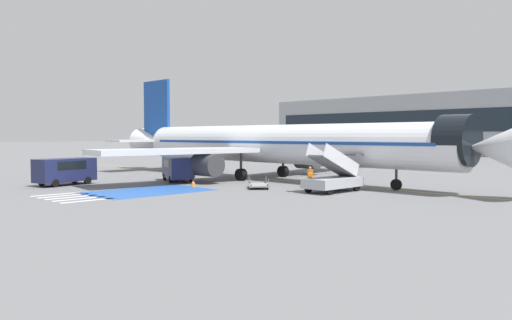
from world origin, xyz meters
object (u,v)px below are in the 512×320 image
at_px(boarding_stairs_forward, 333,179).
at_px(fuel_tanker, 333,152).
at_px(service_van_1, 65,169).
at_px(service_van_0, 177,167).
at_px(baggage_cart, 258,185).
at_px(traffic_cone_0, 193,183).
at_px(ground_crew_1, 310,175).
at_px(airliner, 271,144).
at_px(ground_crew_0, 194,167).

xyz_separation_m(boarding_stairs_forward, fuel_tanker, (-18.85, 25.22, 0.94)).
bearing_deg(service_van_1, fuel_tanker, 79.09).
xyz_separation_m(service_van_0, baggage_cart, (9.41, 1.00, -1.04)).
xyz_separation_m(fuel_tanker, traffic_cone_0, (8.38, -30.13, -1.62)).
distance_m(service_van_1, traffic_cone_0, 10.93).
relative_size(boarding_stairs_forward, ground_crew_1, 3.21).
relative_size(airliner, baggage_cart, 15.26).
relative_size(service_van_1, traffic_cone_0, 10.20).
distance_m(ground_crew_1, traffic_cone_0, 9.56).
bearing_deg(traffic_cone_0, airliner, 90.17).
xyz_separation_m(boarding_stairs_forward, traffic_cone_0, (-10.47, -4.91, -0.68)).
xyz_separation_m(fuel_tanker, ground_crew_0, (2.06, -25.13, -0.83)).
height_order(airliner, traffic_cone_0, airliner).
distance_m(baggage_cart, ground_crew_0, 11.45).
relative_size(baggage_cart, traffic_cone_0, 5.74).
distance_m(service_van_1, ground_crew_0, 12.19).
relative_size(ground_crew_0, traffic_cone_0, 3.53).
relative_size(boarding_stairs_forward, ground_crew_0, 2.90).
relative_size(airliner, fuel_tanker, 4.34).
height_order(boarding_stairs_forward, fuel_tanker, fuel_tanker).
xyz_separation_m(boarding_stairs_forward, service_van_0, (-15.01, -3.23, 0.36)).
relative_size(boarding_stairs_forward, baggage_cart, 1.78).
bearing_deg(boarding_stairs_forward, traffic_cone_0, -155.23).
height_order(service_van_1, traffic_cone_0, service_van_1).
bearing_deg(ground_crew_0, ground_crew_1, 48.37).
distance_m(airliner, baggage_cart, 8.70).
height_order(airliner, fuel_tanker, airliner).
distance_m(ground_crew_0, traffic_cone_0, 8.10).
height_order(boarding_stairs_forward, service_van_1, boarding_stairs_forward).
relative_size(baggage_cart, ground_crew_1, 1.80).
distance_m(fuel_tanker, baggage_cart, 30.52).
height_order(service_van_0, ground_crew_0, service_van_0).
height_order(fuel_tanker, ground_crew_0, fuel_tanker).
bearing_deg(service_van_0, fuel_tanker, 31.70).
relative_size(service_van_1, ground_crew_0, 2.89).
relative_size(boarding_stairs_forward, traffic_cone_0, 10.22).
height_order(boarding_stairs_forward, service_van_0, boarding_stairs_forward).
xyz_separation_m(service_van_0, ground_crew_0, (-1.78, 3.31, -0.25)).
relative_size(service_van_1, baggage_cart, 1.78).
bearing_deg(fuel_tanker, service_van_0, 2.80).
distance_m(airliner, ground_crew_1, 7.76).
xyz_separation_m(fuel_tanker, service_van_0, (3.84, -28.45, -0.58)).
bearing_deg(traffic_cone_0, ground_crew_1, 43.81).
bearing_deg(traffic_cone_0, fuel_tanker, 105.55).
height_order(service_van_1, baggage_cart, service_van_1).
distance_m(ground_crew_0, ground_crew_1, 13.30).
height_order(service_van_0, service_van_1, service_van_1).
bearing_deg(fuel_tanker, ground_crew_0, -0.21).
bearing_deg(fuel_tanker, ground_crew_1, 28.08).
bearing_deg(fuel_tanker, baggage_cart, 20.88).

